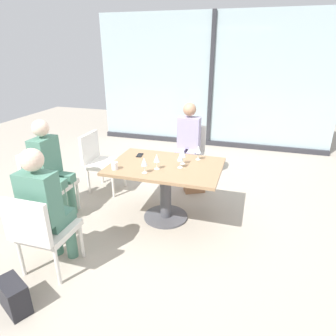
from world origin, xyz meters
TOP-DOWN VIEW (x-y plane):
  - ground_plane at (0.00, 0.00)m, footprint 12.00×12.00m
  - window_wall_backdrop at (0.00, 3.20)m, footprint 4.95×0.10m
  - dining_table_main at (0.00, 0.00)m, footprint 1.33×0.91m
  - chair_side_end at (-1.48, -0.34)m, footprint 0.50×0.46m
  - chair_front_left at (-0.80, -1.28)m, footprint 0.46×0.50m
  - chair_near_window at (0.00, 1.28)m, footprint 0.46×0.51m
  - chair_far_left at (-1.19, 0.51)m, footprint 0.50×0.46m
  - person_side_end at (-1.37, -0.34)m, footprint 0.39×0.34m
  - person_front_left at (-0.80, -1.17)m, footprint 0.34×0.39m
  - person_near_window at (-0.00, 1.17)m, footprint 0.34×0.39m
  - wine_glass_0 at (-0.16, -0.30)m, footprint 0.07×0.07m
  - wine_glass_1 at (0.19, -0.03)m, footprint 0.07×0.07m
  - wine_glass_2 at (0.19, 0.09)m, footprint 0.07×0.07m
  - wine_glass_3 at (0.34, 0.29)m, footprint 0.07×0.07m
  - wine_glass_4 at (-0.06, -0.15)m, footprint 0.07×0.07m
  - coffee_cup at (-0.52, -0.30)m, footprint 0.08×0.08m
  - cell_phone_on_table at (-0.42, 0.22)m, footprint 0.09×0.15m
  - handbag_0 at (-1.14, -0.80)m, footprint 0.34×0.28m
  - handbag_1 at (-0.78, -1.73)m, footprint 0.34×0.27m
  - handbag_2 at (0.20, 0.83)m, footprint 0.34×0.28m

SIDE VIEW (x-z plane):
  - ground_plane at x=0.00m, z-range 0.00..0.00m
  - handbag_0 at x=-1.14m, z-range 0.00..0.28m
  - handbag_1 at x=-0.78m, z-range 0.00..0.28m
  - handbag_2 at x=0.20m, z-range 0.00..0.28m
  - chair_side_end at x=-1.48m, z-range 0.06..0.93m
  - chair_front_left at x=-0.80m, z-range 0.06..0.93m
  - chair_near_window at x=0.00m, z-range 0.06..0.93m
  - chair_far_left at x=-1.19m, z-range 0.06..0.93m
  - dining_table_main at x=0.00m, z-range 0.19..0.92m
  - person_side_end at x=-1.37m, z-range 0.07..1.33m
  - person_front_left at x=-0.80m, z-range 0.07..1.33m
  - person_near_window at x=0.00m, z-range 0.07..1.33m
  - cell_phone_on_table at x=-0.42m, z-range 0.73..0.74m
  - coffee_cup at x=-0.52m, z-range 0.73..0.82m
  - wine_glass_0 at x=-0.16m, z-range 0.77..0.95m
  - wine_glass_1 at x=0.19m, z-range 0.77..0.95m
  - wine_glass_2 at x=0.19m, z-range 0.77..0.95m
  - wine_glass_3 at x=0.34m, z-range 0.77..0.95m
  - wine_glass_4 at x=-0.06m, z-range 0.77..0.95m
  - window_wall_backdrop at x=0.00m, z-range -0.14..2.56m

